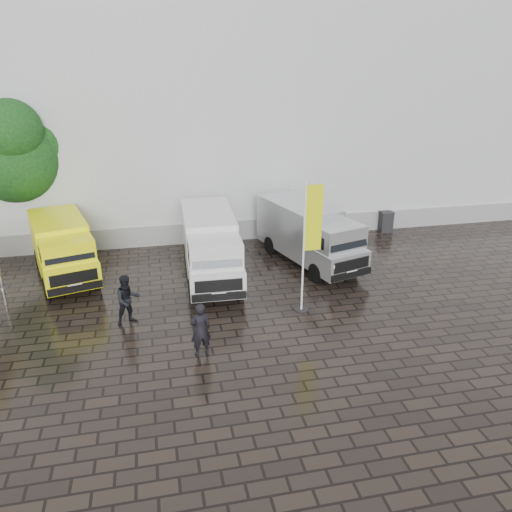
% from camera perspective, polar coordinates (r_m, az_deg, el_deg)
% --- Properties ---
extents(ground, '(120.00, 120.00, 0.00)m').
position_cam_1_polar(ground, '(18.48, 2.90, -6.35)').
color(ground, black).
rests_on(ground, ground).
extents(exhibition_hall, '(44.00, 16.00, 12.00)m').
position_cam_1_polar(exhibition_hall, '(32.43, -0.87, 17.09)').
color(exhibition_hall, silver).
rests_on(exhibition_hall, ground).
extents(hall_plinth, '(44.00, 0.15, 1.00)m').
position_cam_1_polar(hall_plinth, '(25.82, 2.70, 3.30)').
color(hall_plinth, gray).
rests_on(hall_plinth, ground).
extents(van_yellow, '(3.36, 5.63, 2.44)m').
position_cam_1_polar(van_yellow, '(22.24, -21.19, 0.61)').
color(van_yellow, '#FFFD0D').
rests_on(van_yellow, ground).
extents(van_white, '(2.25, 6.20, 2.66)m').
position_cam_1_polar(van_white, '(20.76, -5.23, 0.91)').
color(van_white, silver).
rests_on(van_white, ground).
extents(van_silver, '(3.63, 6.33, 2.61)m').
position_cam_1_polar(van_silver, '(22.31, 6.07, 2.33)').
color(van_silver, '#BBBEC1').
rests_on(van_silver, ground).
extents(flagpole, '(0.88, 0.50, 4.91)m').
position_cam_1_polar(flagpole, '(17.57, 6.07, 1.81)').
color(flagpole, black).
rests_on(flagpole, ground).
extents(tree, '(4.12, 4.18, 7.40)m').
position_cam_1_polar(tree, '(25.49, -26.13, 10.74)').
color(tree, black).
rests_on(tree, ground).
extents(wheelie_bin, '(0.71, 0.71, 1.09)m').
position_cam_1_polar(wheelie_bin, '(27.43, 14.62, 3.83)').
color(wheelie_bin, black).
rests_on(wheelie_bin, ground).
extents(person_front, '(0.73, 0.56, 1.79)m').
position_cam_1_polar(person_front, '(15.63, -6.38, -8.38)').
color(person_front, black).
rests_on(person_front, ground).
extents(person_tent, '(1.06, 0.95, 1.81)m').
position_cam_1_polar(person_tent, '(17.86, -14.45, -4.86)').
color(person_tent, black).
rests_on(person_tent, ground).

